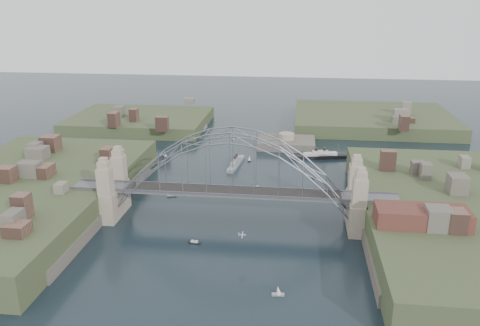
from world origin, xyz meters
name	(u,v)px	position (x,y,z in m)	size (l,w,h in m)	color
ground	(232,221)	(0.00, 0.00, 0.00)	(500.00, 500.00, 0.00)	black
bridge	(231,177)	(0.00, 0.00, 12.32)	(84.00, 13.80, 24.60)	#555558
shore_west	(24,203)	(-57.32, 0.00, 1.97)	(50.50, 90.00, 12.00)	#394426
shore_east	(461,225)	(57.32, 0.00, 1.97)	(50.50, 90.00, 12.00)	#394426
headland_nw	(140,125)	(-55.00, 95.00, 0.50)	(60.00, 45.00, 9.00)	#394426
headland_ne	(372,123)	(50.00, 110.00, 0.75)	(70.00, 55.00, 9.50)	#394426
fort_island	(286,147)	(12.00, 70.00, -0.34)	(22.00, 16.00, 9.40)	#504A40
wharf_shed	(422,217)	(44.00, -14.00, 10.00)	(20.00, 8.00, 4.00)	#592D26
finger_pier	(407,287)	(39.00, -28.00, 0.70)	(4.00, 22.00, 1.40)	#555558
naval_cruiser_near	(236,163)	(-4.70, 44.85, 0.81)	(4.14, 17.45, 5.19)	gray
naval_cruiser_far	(200,129)	(-26.19, 89.49, 0.79)	(3.53, 15.08, 5.05)	gray
ocean_liner	(320,156)	(24.65, 56.47, 0.85)	(22.38, 7.57, 5.46)	black
aeroplane	(242,235)	(4.80, -18.87, 5.67)	(1.71, 3.20, 0.46)	#ABACB2
small_boat_a	(172,196)	(-19.74, 14.44, 0.15)	(2.96, 1.63, 0.45)	silver
small_boat_b	(257,187)	(4.58, 24.32, 0.29)	(1.16, 1.88, 1.43)	silver
small_boat_c	(194,242)	(-7.08, -13.58, 0.28)	(2.85, 1.31, 1.43)	silver
small_boat_d	(315,177)	(22.29, 35.45, 0.15)	(2.13, 2.07, 0.45)	silver
small_boat_e	(165,156)	(-31.73, 51.32, 0.28)	(2.62, 3.30, 1.43)	silver
small_boat_f	(249,159)	(-0.49, 50.00, 0.99)	(1.36, 1.82, 2.38)	silver
small_boat_g	(278,292)	(13.67, -32.81, 0.85)	(2.52, 1.09, 2.38)	silver
small_boat_h	(233,139)	(-10.17, 77.65, 0.29)	(1.16, 1.81, 1.43)	silver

